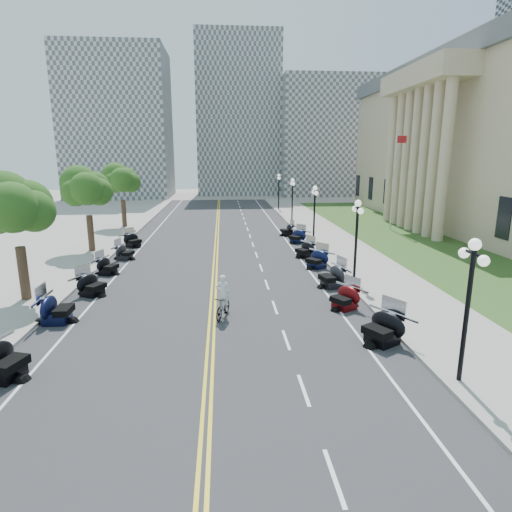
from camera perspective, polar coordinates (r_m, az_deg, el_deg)
name	(u,v)px	position (r m, az deg, el deg)	size (l,w,h in m)	color
ground	(213,309)	(22.12, -5.80, -7.06)	(160.00, 160.00, 0.00)	gray
road	(215,262)	(31.68, -5.43, -0.76)	(16.00, 90.00, 0.01)	#333335
centerline_yellow_a	(214,262)	(31.68, -5.65, -0.75)	(0.12, 90.00, 0.00)	yellow
centerline_yellow_b	(217,262)	(31.68, -5.22, -0.74)	(0.12, 90.00, 0.00)	yellow
edge_line_north	(301,260)	(32.20, 6.03, -0.53)	(0.12, 90.00, 0.00)	white
edge_line_south	(127,263)	(32.44, -16.81, -0.93)	(0.12, 90.00, 0.00)	white
lane_dash_3	(334,477)	(11.91, 10.37, -26.99)	(0.12, 2.00, 0.00)	white
lane_dash_4	(304,390)	(15.09, 6.37, -17.30)	(0.12, 2.00, 0.00)	white
lane_dash_5	(286,340)	(18.59, 4.04, -11.07)	(0.12, 2.00, 0.00)	white
lane_dash_6	(275,307)	(22.26, 2.52, -6.84)	(0.12, 2.00, 0.00)	white
lane_dash_7	(267,284)	(26.03, 1.46, -3.82)	(0.12, 2.00, 0.00)	white
lane_dash_8	(261,268)	(29.85, 0.67, -1.56)	(0.12, 2.00, 0.00)	white
lane_dash_9	(256,255)	(33.72, 0.06, 0.17)	(0.12, 2.00, 0.00)	white
lane_dash_10	(253,244)	(37.62, -0.42, 1.55)	(0.12, 2.00, 0.00)	white
lane_dash_11	(250,236)	(41.53, -0.82, 2.68)	(0.12, 2.00, 0.00)	white
lane_dash_12	(248,229)	(45.46, -1.14, 3.60)	(0.12, 2.00, 0.00)	white
lane_dash_13	(245,223)	(49.40, -1.41, 4.38)	(0.12, 2.00, 0.00)	white
lane_dash_14	(244,218)	(53.35, -1.65, 5.05)	(0.12, 2.00, 0.00)	white
lane_dash_15	(242,214)	(57.31, -1.85, 5.62)	(0.12, 2.00, 0.00)	white
lane_dash_16	(241,210)	(61.27, -2.03, 6.12)	(0.12, 2.00, 0.00)	white
lane_dash_17	(240,207)	(65.24, -2.18, 6.55)	(0.12, 2.00, 0.00)	white
lane_dash_18	(239,204)	(69.21, -2.32, 6.94)	(0.12, 2.00, 0.00)	white
lane_dash_19	(238,201)	(73.18, -2.44, 7.29)	(0.12, 2.00, 0.00)	white
sidewalk_north	(355,258)	(33.17, 13.01, -0.28)	(5.00, 90.00, 0.15)	#9E9991
sidewalk_south	(69,264)	(33.55, -23.67, -0.92)	(5.00, 90.00, 0.15)	#9E9991
lawn	(401,237)	(42.94, 18.79, 2.37)	(9.00, 60.00, 0.10)	#356023
distant_block_a	(119,125)	(84.97, -17.86, 16.29)	(18.00, 14.00, 26.00)	gray
distant_block_b	(238,117)	(89.10, -2.40, 18.01)	(16.00, 12.00, 30.00)	gray
distant_block_c	(330,138)	(88.43, 9.88, 15.27)	(20.00, 14.00, 22.00)	gray
street_lamp_1	(467,312)	(15.87, 26.29, -6.77)	(0.50, 1.20, 4.90)	black
street_lamp_2	(356,241)	(26.49, 13.20, 1.91)	(0.50, 1.20, 4.90)	black
street_lamp_3	(314,215)	(37.94, 7.77, 5.50)	(0.50, 1.20, 4.90)	black
street_lamp_4	(292,200)	(49.65, 4.86, 7.39)	(0.50, 1.20, 4.90)	black
street_lamp_5	(279,192)	(61.47, 3.05, 8.55)	(0.50, 1.20, 4.90)	black
flagpole	(394,182)	(46.22, 17.89, 9.36)	(1.10, 0.20, 10.00)	silver
tree_2	(16,214)	(25.26, -29.38, 4.95)	(4.80, 4.80, 9.20)	#235619
tree_3	(87,193)	(36.43, -21.59, 7.78)	(4.80, 4.80, 9.20)	#235619
tree_4	(122,183)	(48.01, -17.46, 9.22)	(4.80, 4.80, 9.20)	#235619
motorcycle_n_4	(383,326)	(18.71, 16.55, -8.99)	(2.15, 2.15, 1.50)	black
motorcycle_n_5	(345,296)	(22.31, 11.75, -5.31)	(1.89, 1.89, 1.32)	#590A0C
motorcycle_n_6	(332,275)	(25.74, 10.14, -2.55)	(2.10, 2.10, 1.47)	black
motorcycle_n_7	(317,258)	(29.94, 8.10, -0.31)	(1.97, 1.97, 1.38)	black
motorcycle_n_8	(305,249)	(33.02, 6.55, 0.96)	(1.90, 1.90, 1.33)	black
motorcycle_n_9	(297,236)	(38.34, 5.51, 2.71)	(1.90, 1.90, 1.33)	black
motorcycle_n_10	(287,229)	(41.81, 4.20, 3.57)	(1.79, 1.79, 1.25)	black
motorcycle_s_4	(2,359)	(17.69, -30.75, -11.72)	(2.14, 2.14, 1.50)	black
motorcycle_s_5	(56,308)	(22.13, -25.13, -6.24)	(2.14, 2.14, 1.50)	black
motorcycle_s_6	(92,284)	(25.57, -21.08, -3.47)	(1.96, 1.96, 1.37)	black
motorcycle_s_7	(107,265)	(29.72, -19.23, -1.14)	(1.83, 1.83, 1.28)	black
motorcycle_s_8	(124,251)	(33.53, -17.13, 0.60)	(1.82, 1.82, 1.28)	black
motorcycle_s_9	(133,239)	(37.98, -16.10, 2.13)	(1.87, 1.87, 1.31)	black
bicycle	(223,307)	(20.78, -4.42, -6.76)	(0.52, 1.86, 1.12)	#A51414
cyclist_rider	(222,278)	(20.33, -4.49, -2.89)	(0.66, 0.43, 1.80)	silver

